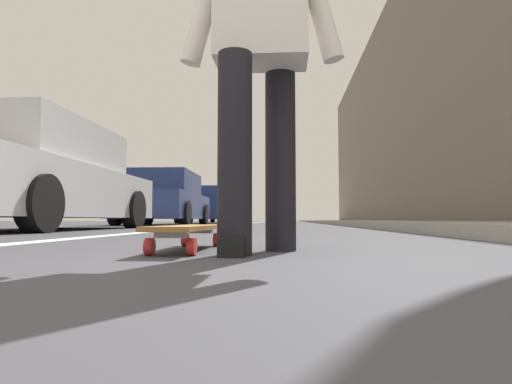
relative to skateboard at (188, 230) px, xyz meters
The scene contains 11 objects.
ground_plane 8.62m from the skateboard, ahead, with size 80.00×80.00×0.00m, color #38383D.
lane_stripe_white 18.65m from the skateboard, ahead, with size 52.00×0.16×0.01m, color silver.
sidewalk_curb 16.96m from the skateboard, 11.50° to the right, with size 52.00×3.20×0.11m, color #9E9B93.
building_facade 22.24m from the skateboard, 16.77° to the right, with size 40.00×1.20×11.28m, color slate.
skateboard is the anchor object (origin of this frame).
skater_person 0.92m from the skateboard, 113.34° to the right, with size 0.46×0.72×1.64m.
parked_car_near 4.84m from the skateboard, 38.16° to the left, with size 4.46×1.89×1.48m.
parked_car_mid 10.41m from the skateboard, 16.72° to the left, with size 4.33×2.05×1.47m.
parked_car_far 16.09m from the skateboard, 10.56° to the left, with size 4.18×2.07×1.49m.
parked_car_end 22.72m from the skateboard, ahead, with size 4.51×1.93×1.49m.
traffic_light 20.33m from the skateboard, ahead, with size 0.33×0.28×4.43m.
Camera 1 is at (-0.60, -0.28, 0.14)m, focal length 30.26 mm.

